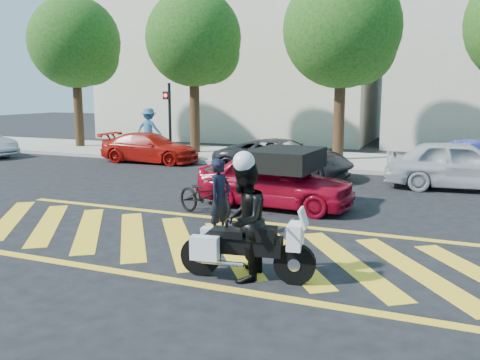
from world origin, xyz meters
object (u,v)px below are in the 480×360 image
at_px(bicycle, 205,196).
at_px(police_motorcycle, 244,247).
at_px(officer_moto, 244,221).
at_px(parked_mid_left, 284,158).
at_px(parked_mid_right, 460,165).
at_px(parked_left, 150,148).
at_px(red_convertible, 275,181).
at_px(officer_bike, 220,198).

height_order(bicycle, police_motorcycle, police_motorcycle).
distance_m(officer_moto, parked_mid_left, 9.49).
bearing_deg(officer_moto, parked_mid_right, 153.50).
relative_size(officer_moto, parked_left, 0.45).
xyz_separation_m(red_convertible, parked_left, (-7.29, 5.70, -0.08)).
distance_m(police_motorcycle, parked_mid_right, 9.74).
height_order(officer_bike, police_motorcycle, officer_bike).
height_order(parked_left, parked_mid_left, parked_mid_left).
height_order(officer_moto, parked_mid_left, officer_moto).
bearing_deg(bicycle, officer_moto, -121.97).
height_order(officer_bike, parked_left, officer_bike).
relative_size(officer_bike, red_convertible, 0.40).
bearing_deg(bicycle, red_convertible, -16.08).
distance_m(officer_bike, parked_mid_left, 7.26).
bearing_deg(parked_mid_right, officer_bike, 142.32).
relative_size(police_motorcycle, parked_mid_right, 0.50).
bearing_deg(red_convertible, parked_mid_right, -41.49).
relative_size(police_motorcycle, parked_mid_left, 0.46).
distance_m(red_convertible, parked_mid_right, 6.09).
bearing_deg(parked_mid_right, bicycle, 130.66).
distance_m(police_motorcycle, officer_moto, 0.41).
distance_m(police_motorcycle, red_convertible, 5.04).
relative_size(officer_moto, parked_mid_right, 0.43).
bearing_deg(parked_mid_left, police_motorcycle, -163.34).
height_order(police_motorcycle, officer_moto, officer_moto).
bearing_deg(red_convertible, officer_moto, -163.28).
bearing_deg(police_motorcycle, officer_moto, 155.52).
bearing_deg(bicycle, officer_bike, -120.02).
relative_size(bicycle, parked_mid_right, 0.42).
distance_m(officer_bike, parked_left, 11.15).
distance_m(officer_bike, bicycle, 1.77).
xyz_separation_m(officer_bike, officer_moto, (1.33, -2.01, 0.14)).
xyz_separation_m(police_motorcycle, officer_moto, (-0.01, 0.00, 0.41)).
xyz_separation_m(police_motorcycle, red_convertible, (-1.16, 4.91, 0.16)).
height_order(officer_bike, parked_mid_right, officer_bike).
bearing_deg(parked_mid_left, red_convertible, -162.42).
bearing_deg(bicycle, parked_mid_right, -20.50).
relative_size(bicycle, parked_mid_left, 0.38).
distance_m(bicycle, police_motorcycle, 4.16).
xyz_separation_m(red_convertible, parked_mid_right, (4.32, 4.30, 0.06)).
distance_m(officer_moto, parked_mid_right, 9.74).
distance_m(parked_left, parked_mid_right, 11.69).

